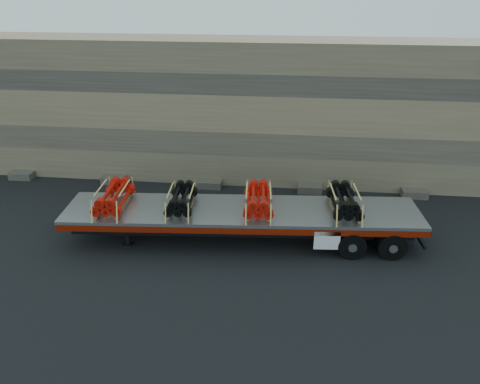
# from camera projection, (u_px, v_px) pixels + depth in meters

# --- Properties ---
(ground) EXTENTS (120.00, 120.00, 0.00)m
(ground) POSITION_uv_depth(u_px,v_px,m) (263.00, 237.00, 19.05)
(ground) COLOR black
(ground) RESTS_ON ground
(rock_wall) EXTENTS (44.00, 3.00, 7.00)m
(rock_wall) POSITION_uv_depth(u_px,v_px,m) (273.00, 112.00, 23.44)
(rock_wall) COLOR #7A6B54
(rock_wall) RESTS_ON ground
(trailer) EXTENTS (14.03, 3.73, 1.39)m
(trailer) POSITION_uv_depth(u_px,v_px,m) (242.00, 224.00, 18.60)
(trailer) COLOR #A2A5A9
(trailer) RESTS_ON ground
(bundle_front) EXTENTS (1.32, 2.37, 0.81)m
(bundle_front) POSITION_uv_depth(u_px,v_px,m) (114.00, 198.00, 18.30)
(bundle_front) COLOR red
(bundle_front) RESTS_ON trailer
(bundle_midfront) EXTENTS (1.20, 2.15, 0.74)m
(bundle_midfront) POSITION_uv_depth(u_px,v_px,m) (181.00, 200.00, 18.23)
(bundle_midfront) COLOR black
(bundle_midfront) RESTS_ON trailer
(bundle_midrear) EXTENTS (1.28, 2.30, 0.79)m
(bundle_midrear) POSITION_uv_depth(u_px,v_px,m) (258.00, 200.00, 18.12)
(bundle_midrear) COLOR red
(bundle_midrear) RESTS_ON trailer
(bundle_rear) EXTENTS (1.29, 2.33, 0.80)m
(bundle_rear) POSITION_uv_depth(u_px,v_px,m) (344.00, 201.00, 18.01)
(bundle_rear) COLOR black
(bundle_rear) RESTS_ON trailer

